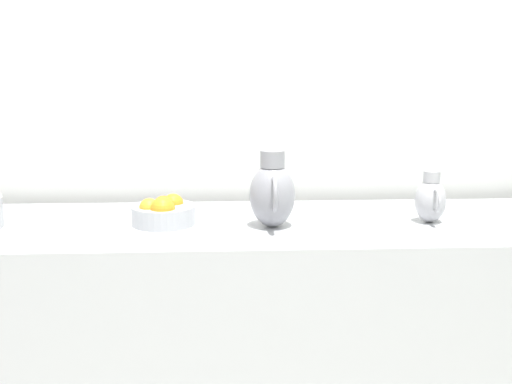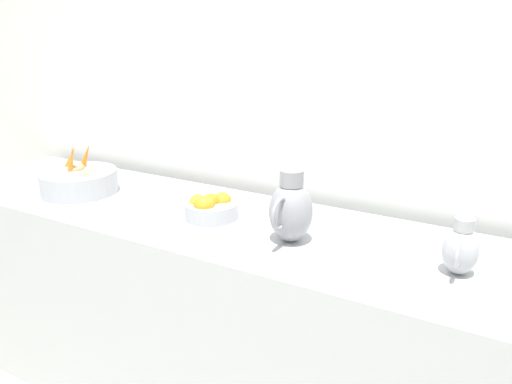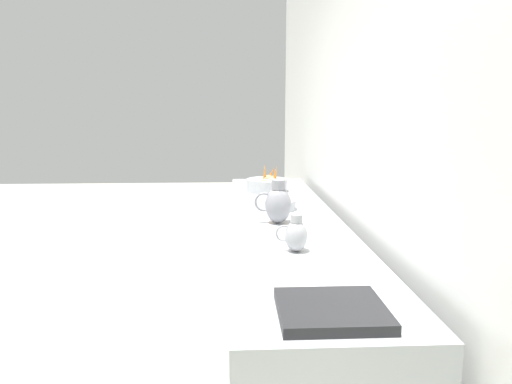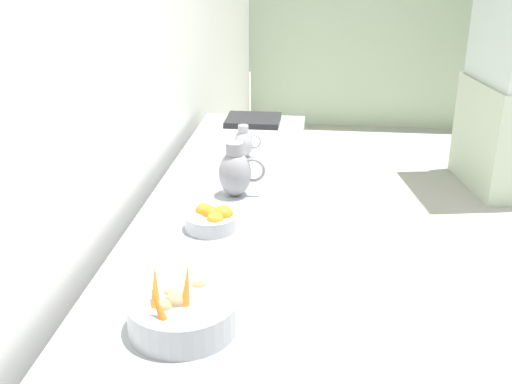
{
  "view_description": "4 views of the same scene",
  "coord_description": "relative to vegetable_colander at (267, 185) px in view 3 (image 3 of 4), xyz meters",
  "views": [
    {
      "loc": [
        0.56,
        -0.18,
        1.46
      ],
      "look_at": [
        -1.37,
        -0.08,
        1.06
      ],
      "focal_mm": 44.36,
      "sensor_mm": 36.0,
      "label": 1
    },
    {
      "loc": [
        -0.08,
        0.61,
        1.6
      ],
      "look_at": [
        -1.42,
        -0.14,
        1.09
      ],
      "focal_mm": 33.48,
      "sensor_mm": 36.0,
      "label": 2
    },
    {
      "loc": [
        -1.2,
        2.47,
        1.56
      ],
      "look_at": [
        -1.33,
        -0.12,
        1.09
      ],
      "focal_mm": 31.1,
      "sensor_mm": 36.0,
      "label": 3
    },
    {
      "loc": [
        -1.08,
        -2.6,
        2.01
      ],
      "look_at": [
        -1.34,
        -0.17,
        1.0
      ],
      "focal_mm": 43.15,
      "sensor_mm": 36.0,
      "label": 4
    }
  ],
  "objects": [
    {
      "name": "vegetable_colander",
      "position": [
        0.0,
        0.0,
        0.0
      ],
      "size": [
        0.33,
        0.33,
        0.22
      ],
      "color": "#ADAFB5",
      "rests_on": "prep_counter"
    },
    {
      "name": "orange_bowl",
      "position": [
        -0.03,
        0.69,
        -0.01
      ],
      "size": [
        0.21,
        0.21,
        0.1
      ],
      "color": "#ADAFB5",
      "rests_on": "prep_counter"
    },
    {
      "name": "ground_plane",
      "position": [
        1.47,
        1.07,
        -0.98
      ],
      "size": [
        14.73,
        14.73,
        0.0
      ],
      "primitive_type": "plane",
      "color": "#ADAA9E"
    },
    {
      "name": "counter_sink_basin",
      "position": [
        -0.04,
        2.24,
        -0.04
      ],
      "size": [
        0.34,
        0.3,
        0.04
      ],
      "primitive_type": "cube",
      "color": "#232326",
      "rests_on": "prep_counter"
    },
    {
      "name": "prep_counter",
      "position": [
        -0.05,
        0.88,
        -0.52
      ],
      "size": [
        0.66,
        3.12,
        0.92
      ],
      "primitive_type": "cube",
      "color": "#ADAFB5",
      "rests_on": "ground_plane"
    },
    {
      "name": "metal_pitcher_tall",
      "position": [
        0.01,
        1.05,
        0.06
      ],
      "size": [
        0.21,
        0.15,
        0.25
      ],
      "color": "gray",
      "rests_on": "prep_counter"
    },
    {
      "name": "metal_pitcher_short",
      "position": [
        -0.02,
        1.58,
        0.03
      ],
      "size": [
        0.15,
        0.1,
        0.18
      ],
      "color": "#A3A3A8",
      "rests_on": "prep_counter"
    },
    {
      "name": "tile_wall_left",
      "position": [
        -0.48,
        1.38,
        0.52
      ],
      "size": [
        0.1,
        7.86,
        3.0
      ],
      "primitive_type": "cube",
      "color": "white",
      "rests_on": "ground_plane"
    }
  ]
}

